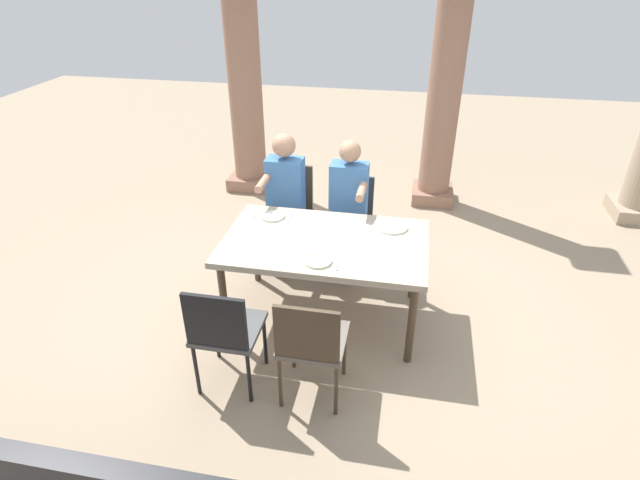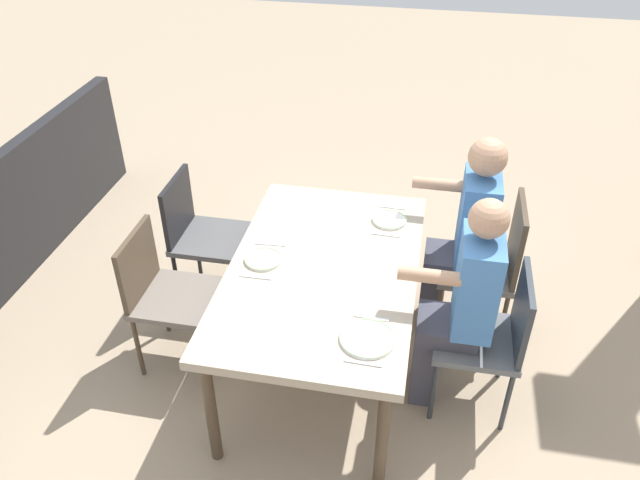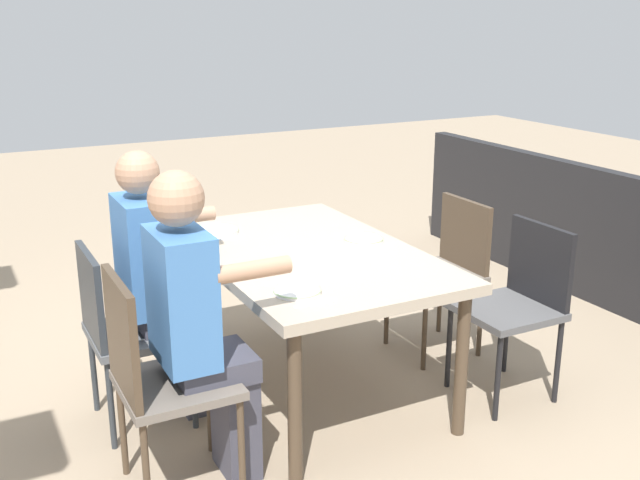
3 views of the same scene
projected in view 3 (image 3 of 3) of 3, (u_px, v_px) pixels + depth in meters
ground_plane at (308, 386)px, 3.91m from camera, size 16.00×16.00×0.00m
dining_table at (307, 263)px, 3.71m from camera, size 1.60×1.00×0.75m
chair_west_north at (155, 372)px, 2.90m from camera, size 0.44×0.44×0.94m
chair_west_south at (519, 297)px, 3.71m from camera, size 0.44×0.44×0.88m
chair_mid_north at (121, 324)px, 3.42m from camera, size 0.44×0.44×0.87m
chair_mid_south at (446, 264)px, 4.22m from camera, size 0.44×0.44×0.87m
diner_woman_green at (159, 280)px, 3.45m from camera, size 0.35×0.49×1.30m
diner_man_white at (199, 322)px, 2.93m from camera, size 0.35×0.50×1.32m
patio_railing at (624, 245)px, 4.77m from camera, size 4.00×0.10×0.90m
plate_0 at (297, 291)px, 3.12m from camera, size 0.20×0.20×0.02m
fork_0 at (313, 304)px, 3.00m from camera, size 0.02×0.17×0.01m
spoon_0 at (282, 281)px, 3.25m from camera, size 0.02×0.17×0.01m
plate_1 at (364, 239)px, 3.84m from camera, size 0.20×0.20×0.02m
fork_1 at (379, 248)px, 3.71m from camera, size 0.03×0.17×0.01m
spoon_1 at (349, 233)px, 3.96m from camera, size 0.02×0.17×0.01m
plate_2 at (214, 231)px, 3.98m from camera, size 0.26×0.26×0.02m
fork_2 at (224, 239)px, 3.85m from camera, size 0.02×0.17×0.01m
spoon_2 at (205, 225)px, 4.11m from camera, size 0.02×0.17×0.01m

